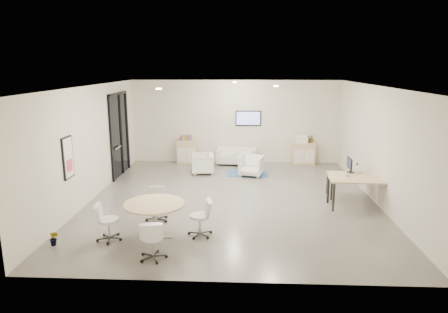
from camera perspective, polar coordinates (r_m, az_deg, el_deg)
room_shell at (r=11.10m, az=1.20°, el=1.75°), size 9.60×10.60×4.80m
glass_door at (r=14.22m, az=-14.70°, el=3.40°), size 0.09×1.90×2.85m
artwork at (r=10.44m, az=-21.40°, el=-0.17°), size 0.05×0.54×1.04m
wall_tv at (r=15.48m, az=3.49°, el=5.48°), size 0.98×0.06×0.58m
ceiling_spots at (r=11.74m, az=0.35°, el=10.14°), size 3.14×4.14×0.03m
sideboard_left at (r=15.65m, az=-5.27°, el=0.68°), size 0.80×0.41×0.89m
sideboard_right at (r=15.69m, az=11.27°, el=0.45°), size 0.86×0.42×0.86m
books at (r=15.55m, az=-5.45°, el=2.70°), size 0.46×0.14×0.22m
printer at (r=15.57m, az=11.11°, el=2.51°), size 0.49×0.43×0.31m
loveseat at (r=15.40m, az=1.77°, el=-0.02°), size 1.54×0.85×0.56m
blue_rug at (r=14.16m, az=3.39°, el=-2.43°), size 1.44×0.98×0.01m
armchair_left at (r=14.11m, az=-3.11°, el=-0.87°), size 0.81×0.85×0.78m
armchair_right at (r=13.82m, az=3.93°, el=-1.18°), size 0.91×0.87×0.78m
desk_rear at (r=12.06m, az=17.79°, el=-2.72°), size 1.34×0.67×0.70m
desk_front at (r=11.23m, az=18.68°, el=-3.43°), size 1.57×0.84×0.80m
monitor at (r=12.12m, az=17.52°, el=-1.13°), size 0.20×0.50×0.44m
round_table at (r=8.93m, az=-9.93°, el=-7.07°), size 1.33×1.33×0.81m
meeting_chairs at (r=9.04m, az=-9.85°, el=-8.96°), size 2.63×2.63×0.82m
plant_cabinet at (r=15.61m, az=12.34°, el=2.40°), size 0.38×0.39×0.24m
plant_floor at (r=9.39m, az=-23.08°, el=-11.22°), size 0.23×0.36×0.15m
cup at (r=11.33m, az=17.17°, el=-2.42°), size 0.14×0.12×0.12m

